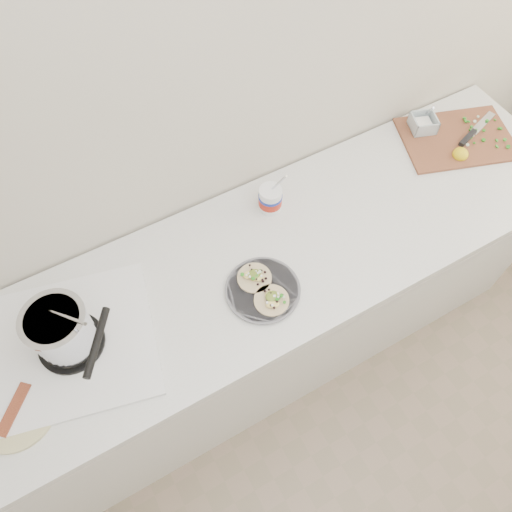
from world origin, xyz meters
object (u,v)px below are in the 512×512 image
taco_plate (263,289)px  tub (271,197)px  bacon_plate (15,410)px  stove (65,335)px  cutboard (455,135)px

taco_plate → tub: 0.36m
tub → bacon_plate: size_ratio=0.80×
stove → taco_plate: bearing=1.9°
bacon_plate → cutboard: bearing=6.7°
taco_plate → bacon_plate: (-0.83, 0.01, -0.01)m
taco_plate → tub: (0.20, 0.29, 0.05)m
stove → tub: stove is taller
stove → bacon_plate: size_ratio=2.44×
taco_plate → cutboard: bearing=12.6°
stove → bacon_plate: (-0.21, -0.11, -0.07)m
taco_plate → bacon_plate: 0.83m
taco_plate → tub: size_ratio=1.29×
bacon_plate → taco_plate: bearing=-0.8°
stove → cutboard: bearing=17.0°
cutboard → tub: bearing=-165.1°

